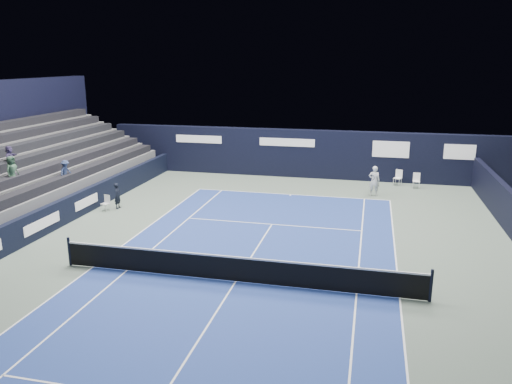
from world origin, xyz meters
TOP-DOWN VIEW (x-y plane):
  - ground at (0.00, 2.00)m, footprint 48.00×48.00m
  - court_surface at (0.00, 0.00)m, footprint 10.97×23.77m
  - folding_chair_back_a at (6.03, 15.61)m, footprint 0.55×0.55m
  - folding_chair_back_b at (7.06, 15.11)m, footprint 0.43×0.41m
  - line_judge_chair at (-8.66, 6.69)m, footprint 0.42×0.41m
  - line_judge at (-8.27, 7.19)m, footprint 0.34×0.50m
  - court_markings at (0.00, 0.00)m, footprint 11.03×23.83m
  - tennis_net at (0.00, 0.00)m, footprint 12.90×0.10m
  - back_sponsor_wall at (0.01, 16.50)m, footprint 26.00×0.63m
  - side_barrier_left at (-9.50, 5.97)m, footprint 0.33×22.00m
  - spectator_stand at (-13.27, 6.99)m, footprint 6.00×18.00m
  - tennis_player at (4.58, 12.78)m, footprint 0.64×0.83m

SIDE VIEW (x-z plane):
  - ground at x=0.00m, z-range 0.00..0.00m
  - court_surface at x=0.00m, z-range 0.00..0.01m
  - court_markings at x=0.00m, z-range 0.01..0.01m
  - line_judge_chair at x=-8.66m, z-range 0.06..0.87m
  - tennis_net at x=0.00m, z-range -0.04..1.06m
  - folding_chair_back_b at x=7.06m, z-range 0.06..0.98m
  - folding_chair_back_a at x=6.03m, z-range 0.07..1.02m
  - side_barrier_left at x=-9.50m, z-range 0.00..1.20m
  - line_judge at x=-8.27m, z-range 0.00..1.34m
  - tennis_player at x=4.58m, z-range 0.00..1.71m
  - back_sponsor_wall at x=0.01m, z-range 0.00..3.10m
  - spectator_stand at x=-13.27m, z-range -1.25..5.15m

